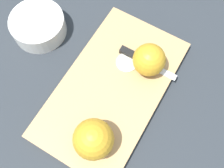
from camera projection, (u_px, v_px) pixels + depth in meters
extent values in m
plane|color=#282D33|center=(112.00, 90.00, 0.67)|extent=(4.00, 4.00, 0.00)
cube|color=tan|center=(112.00, 88.00, 0.66)|extent=(0.46, 0.31, 0.02)
sphere|color=gold|center=(93.00, 139.00, 0.55)|extent=(0.09, 0.09, 0.09)
cylinder|color=#EFE5C6|center=(93.00, 135.00, 0.56)|extent=(0.06, 0.06, 0.08)
sphere|color=gold|center=(149.00, 60.00, 0.63)|extent=(0.08, 0.08, 0.08)
cylinder|color=#EFE5C6|center=(152.00, 61.00, 0.63)|extent=(0.07, 0.02, 0.08)
cube|color=silver|center=(158.00, 69.00, 0.66)|extent=(0.03, 0.10, 0.00)
cube|color=black|center=(131.00, 54.00, 0.67)|extent=(0.03, 0.06, 0.02)
cylinder|color=#EFE5C6|center=(127.00, 62.00, 0.67)|extent=(0.05, 0.05, 0.00)
cylinder|color=silver|center=(38.00, 26.00, 0.71)|extent=(0.15, 0.15, 0.05)
torus|color=silver|center=(35.00, 21.00, 0.68)|extent=(0.14, 0.14, 0.01)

